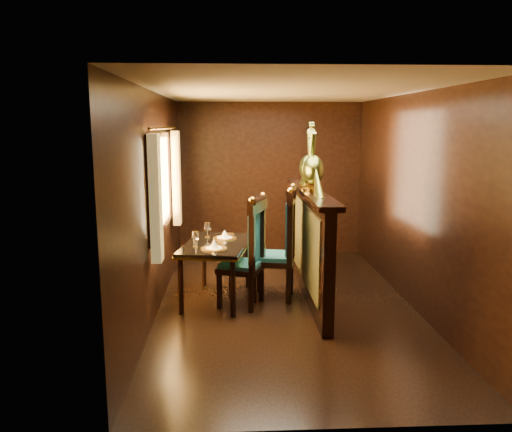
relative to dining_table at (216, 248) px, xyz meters
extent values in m
plane|color=black|center=(0.83, -0.23, -0.65)|extent=(5.00, 5.00, 0.00)
cube|color=black|center=(0.83, 2.27, 0.60)|extent=(3.00, 0.04, 2.50)
cube|color=black|center=(0.83, -2.73, 0.60)|extent=(3.00, 0.04, 2.50)
cube|color=black|center=(-0.67, -0.23, 0.60)|extent=(0.04, 5.00, 2.50)
cube|color=black|center=(2.33, -0.23, 0.60)|extent=(0.04, 5.00, 2.50)
cube|color=beige|center=(0.83, -0.23, 1.85)|extent=(3.00, 5.00, 0.04)
cube|color=#FFC672|center=(-0.67, 0.07, 0.80)|extent=(0.01, 1.70, 1.05)
cube|color=#EC9B40|center=(-0.57, -0.90, 0.75)|extent=(0.10, 0.22, 1.30)
cube|color=#EC9B40|center=(-0.57, 1.04, 0.75)|extent=(0.10, 0.22, 1.30)
cylinder|color=gold|center=(-0.59, 0.07, 1.44)|extent=(0.03, 2.20, 0.03)
cube|color=black|center=(1.15, 0.07, 0.00)|extent=(0.12, 2.60, 1.30)
cube|color=#383419|center=(1.09, 0.07, 0.05)|extent=(0.02, 2.20, 0.95)
cube|color=black|center=(1.15, 0.07, 0.68)|extent=(0.26, 2.70, 0.06)
cube|color=black|center=(0.00, 0.00, 0.05)|extent=(0.93, 1.31, 0.04)
cube|color=gold|center=(0.00, 0.00, 0.02)|extent=(0.96, 1.34, 0.02)
cylinder|color=black|center=(-0.39, -0.48, -0.32)|extent=(0.06, 0.06, 0.66)
cylinder|color=black|center=(0.20, -0.59, -0.32)|extent=(0.06, 0.06, 0.66)
cylinder|color=black|center=(-0.19, 0.58, -0.32)|extent=(0.06, 0.06, 0.66)
cylinder|color=black|center=(0.40, 0.47, -0.32)|extent=(0.06, 0.06, 0.66)
cylinder|color=gold|center=(-0.02, -0.30, 0.08)|extent=(0.30, 0.30, 0.01)
cone|color=white|center=(-0.02, -0.30, 0.13)|extent=(0.11, 0.11, 0.10)
cylinder|color=gold|center=(0.10, 0.23, 0.08)|extent=(0.30, 0.30, 0.01)
cone|color=white|center=(0.10, 0.23, 0.13)|extent=(0.11, 0.11, 0.10)
cylinder|color=silver|center=(-0.27, 0.04, 0.10)|extent=(0.03, 0.03, 0.06)
cylinder|color=silver|center=(-0.24, 0.07, 0.10)|extent=(0.03, 0.03, 0.06)
cube|color=black|center=(0.29, -0.21, -0.20)|extent=(0.61, 0.61, 0.06)
cube|color=#14575E|center=(0.29, -0.21, -0.14)|extent=(0.55, 0.55, 0.05)
cube|color=#14575E|center=(0.49, -0.28, 0.20)|extent=(0.17, 0.36, 0.61)
cube|color=black|center=(0.04, -0.32, -0.44)|extent=(0.05, 0.05, 0.42)
cube|color=black|center=(0.41, -0.46, -0.44)|extent=(0.05, 0.05, 0.42)
cube|color=black|center=(0.18, 0.05, -0.44)|extent=(0.05, 0.05, 0.42)
cube|color=black|center=(0.55, -0.09, -0.44)|extent=(0.05, 0.05, 0.42)
sphere|color=gold|center=(0.42, -0.46, 0.66)|extent=(0.07, 0.07, 0.07)
sphere|color=gold|center=(0.56, -0.10, 0.66)|extent=(0.07, 0.07, 0.07)
cube|color=black|center=(0.70, 0.04, -0.17)|extent=(0.59, 0.59, 0.07)
cube|color=#14575E|center=(0.70, 0.04, -0.12)|extent=(0.53, 0.53, 0.05)
cube|color=#14575E|center=(0.92, 0.00, 0.25)|extent=(0.11, 0.39, 0.64)
cube|color=black|center=(0.46, -0.12, -0.43)|extent=(0.05, 0.05, 0.45)
cube|color=black|center=(0.86, -0.20, -0.43)|extent=(0.05, 0.05, 0.45)
cube|color=black|center=(0.54, 0.29, -0.43)|extent=(0.05, 0.05, 0.45)
cube|color=black|center=(0.94, 0.21, -0.43)|extent=(0.05, 0.05, 0.45)
sphere|color=gold|center=(0.88, -0.20, 0.73)|extent=(0.08, 0.08, 0.08)
sphere|color=gold|center=(0.96, 0.20, 0.73)|extent=(0.08, 0.08, 0.08)
camera|label=1|loc=(0.20, -5.91, 1.48)|focal=35.00mm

